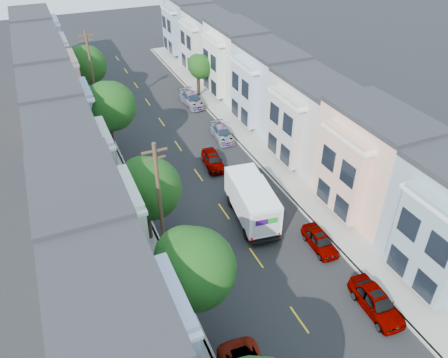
# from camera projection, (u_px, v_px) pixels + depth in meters

# --- Properties ---
(ground) EXTENTS (160.00, 160.00, 0.00)m
(ground) POSITION_uv_depth(u_px,v_px,m) (256.00, 258.00, 32.22)
(ground) COLOR black
(ground) RESTS_ON ground
(road_slab) EXTENTS (12.00, 70.00, 0.02)m
(road_slab) POSITION_uv_depth(u_px,v_px,m) (188.00, 160.00, 43.56)
(road_slab) COLOR black
(road_slab) RESTS_ON ground
(curb_left) EXTENTS (0.30, 70.00, 0.15)m
(curb_left) POSITION_uv_depth(u_px,v_px,m) (128.00, 173.00, 41.53)
(curb_left) COLOR gray
(curb_left) RESTS_ON ground
(curb_right) EXTENTS (0.30, 70.00, 0.15)m
(curb_right) POSITION_uv_depth(u_px,v_px,m) (242.00, 147.00, 45.52)
(curb_right) COLOR gray
(curb_right) RESTS_ON ground
(sidewalk_left) EXTENTS (2.60, 70.00, 0.15)m
(sidewalk_left) POSITION_uv_depth(u_px,v_px,m) (114.00, 176.00, 41.10)
(sidewalk_left) COLOR gray
(sidewalk_left) RESTS_ON ground
(sidewalk_right) EXTENTS (2.60, 70.00, 0.15)m
(sidewalk_right) POSITION_uv_depth(u_px,v_px,m) (254.00, 145.00, 45.95)
(sidewalk_right) COLOR gray
(sidewalk_right) RESTS_ON ground
(centerline) EXTENTS (0.12, 70.00, 0.01)m
(centerline) POSITION_uv_depth(u_px,v_px,m) (188.00, 160.00, 43.57)
(centerline) COLOR gold
(centerline) RESTS_ON ground
(townhouse_row_left) EXTENTS (5.00, 70.00, 8.50)m
(townhouse_row_left) POSITION_uv_depth(u_px,v_px,m) (73.00, 186.00, 39.89)
(townhouse_row_left) COLOR beige
(townhouse_row_left) RESTS_ON ground
(townhouse_row_right) EXTENTS (5.00, 70.00, 8.50)m
(townhouse_row_right) POSITION_uv_depth(u_px,v_px,m) (285.00, 138.00, 47.25)
(townhouse_row_right) COLOR beige
(townhouse_row_right) RESTS_ON ground
(tree_b) EXTENTS (4.70, 4.70, 7.79)m
(tree_b) POSITION_uv_depth(u_px,v_px,m) (193.00, 270.00, 23.92)
(tree_b) COLOR black
(tree_b) RESTS_ON ground
(tree_c) EXTENTS (4.70, 4.70, 7.01)m
(tree_c) POSITION_uv_depth(u_px,v_px,m) (148.00, 189.00, 31.48)
(tree_c) COLOR black
(tree_c) RESTS_ON ground
(tree_d) EXTENTS (4.70, 4.70, 7.98)m
(tree_d) POSITION_uv_depth(u_px,v_px,m) (110.00, 107.00, 40.72)
(tree_d) COLOR black
(tree_d) RESTS_ON ground
(tree_e) EXTENTS (4.70, 4.70, 7.03)m
(tree_e) POSITION_uv_depth(u_px,v_px,m) (86.00, 65.00, 52.58)
(tree_e) COLOR black
(tree_e) RESTS_ON ground
(tree_far_r) EXTENTS (3.05, 3.05, 5.38)m
(tree_far_r) POSITION_uv_depth(u_px,v_px,m) (200.00, 67.00, 54.50)
(tree_far_r) COLOR black
(tree_far_r) RESTS_ON ground
(utility_pole_near) EXTENTS (1.60, 0.26, 10.00)m
(utility_pole_near) POSITION_uv_depth(u_px,v_px,m) (161.00, 209.00, 28.75)
(utility_pole_near) COLOR #42301E
(utility_pole_near) RESTS_ON ground
(utility_pole_far) EXTENTS (1.60, 0.26, 10.00)m
(utility_pole_far) POSITION_uv_depth(u_px,v_px,m) (93.00, 76.00, 48.42)
(utility_pole_far) COLOR #42301E
(utility_pole_far) RESTS_ON ground
(fedex_truck) EXTENTS (2.65, 6.87, 3.30)m
(fedex_truck) POSITION_uv_depth(u_px,v_px,m) (252.00, 200.00, 35.02)
(fedex_truck) COLOR white
(fedex_truck) RESTS_ON ground
(lead_sedan) EXTENTS (2.15, 4.44, 1.38)m
(lead_sedan) POSITION_uv_depth(u_px,v_px,m) (213.00, 160.00, 42.20)
(lead_sedan) COLOR black
(lead_sedan) RESTS_ON ground
(parked_left_c) EXTENTS (2.55, 4.93, 1.33)m
(parked_left_c) POSITION_uv_depth(u_px,v_px,m) (189.00, 263.00, 30.92)
(parked_left_c) COLOR #9B9B9B
(parked_left_c) RESTS_ON ground
(parked_left_d) EXTENTS (1.98, 4.57, 1.45)m
(parked_left_d) POSITION_uv_depth(u_px,v_px,m) (153.00, 191.00, 37.90)
(parked_left_d) COLOR #4A200F
(parked_left_d) RESTS_ON ground
(parked_right_a) EXTENTS (2.03, 4.73, 1.50)m
(parked_right_a) POSITION_uv_depth(u_px,v_px,m) (376.00, 302.00, 27.93)
(parked_right_a) COLOR #4A4E56
(parked_right_a) RESTS_ON ground
(parked_right_b) EXTENTS (1.74, 4.02, 1.28)m
(parked_right_b) POSITION_uv_depth(u_px,v_px,m) (320.00, 241.00, 32.82)
(parked_right_b) COLOR silver
(parked_right_b) RESTS_ON ground
(parked_right_c) EXTENTS (2.09, 4.34, 1.26)m
(parked_right_c) POSITION_uv_depth(u_px,v_px,m) (222.00, 133.00, 46.83)
(parked_right_c) COLOR black
(parked_right_c) RESTS_ON ground
(parked_right_d) EXTENTS (2.24, 4.86, 1.43)m
(parked_right_d) POSITION_uv_depth(u_px,v_px,m) (192.00, 99.00, 53.91)
(parked_right_d) COLOR black
(parked_right_d) RESTS_ON ground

